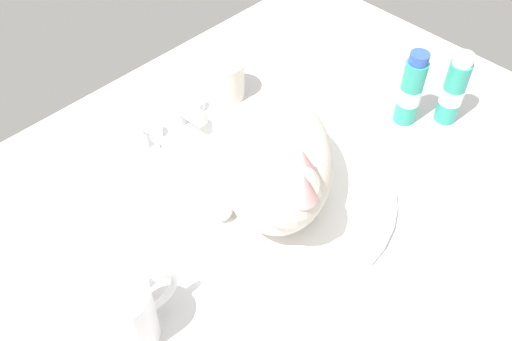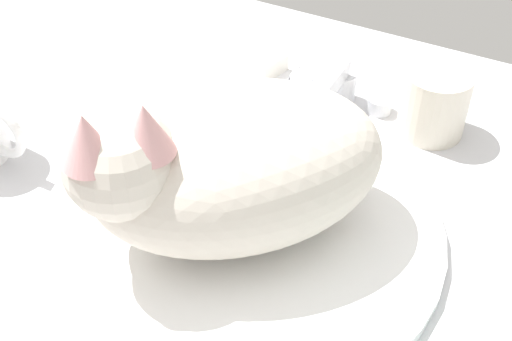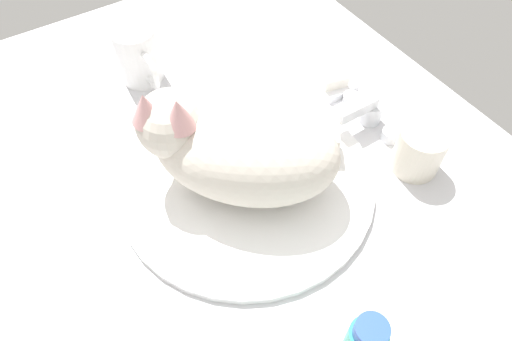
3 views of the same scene
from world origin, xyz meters
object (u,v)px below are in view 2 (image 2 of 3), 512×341
object	(u,v)px
cat	(222,165)
soap_bar	(256,60)
faucet	(337,87)
rinse_cup	(434,103)

from	to	relation	value
cat	soap_bar	world-z (taller)	cat
faucet	rinse_cup	world-z (taller)	rinse_cup
faucet	rinse_cup	size ratio (longest dim) A/B	1.70
faucet	cat	size ratio (longest dim) A/B	0.41
rinse_cup	cat	bearing A→B (deg)	-116.36
faucet	soap_bar	size ratio (longest dim) A/B	1.94
cat	rinse_cup	size ratio (longest dim) A/B	4.15
rinse_cup	soap_bar	xyz separation A→B (cm)	(-21.96, 0.67, -1.42)
faucet	cat	xyz separation A→B (cm)	(-1.00, -23.94, 6.09)
faucet	cat	world-z (taller)	cat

